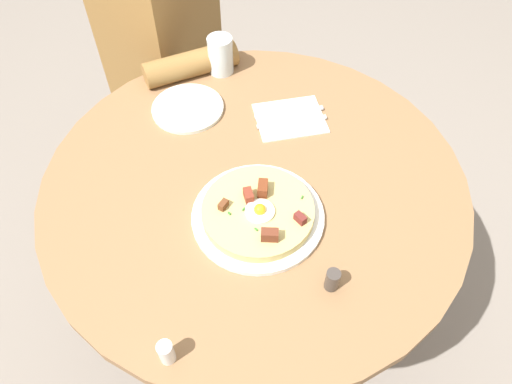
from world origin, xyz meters
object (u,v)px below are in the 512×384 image
bread_plate (188,108)px  salt_shaker (166,352)px  water_glass (220,55)px  pizza_plate (258,216)px  knife (288,112)px  breakfast_pizza (258,211)px  dining_table (254,220)px  pepper_shaker (332,280)px  person_seated (171,75)px  fork (292,122)px

bread_plate → salt_shaker: 0.65m
water_glass → bread_plate: bearing=-4.1°
pizza_plate → knife: 0.33m
pizza_plate → breakfast_pizza: size_ratio=1.19×
dining_table → breakfast_pizza: breakfast_pizza is taller
water_glass → pepper_shaker: 0.71m
pizza_plate → pepper_shaker: 0.22m
pizza_plate → breakfast_pizza: 0.02m
breakfast_pizza → knife: size_ratio=1.33×
person_seated → pepper_shaker: person_seated is taller
pizza_plate → salt_shaker: (0.34, -0.03, 0.02)m
breakfast_pizza → fork: size_ratio=1.33×
person_seated → bread_plate: 0.47m
dining_table → salt_shaker: size_ratio=17.88×
knife → salt_shaker: size_ratio=3.30×
breakfast_pizza → bread_plate: breakfast_pizza is taller
pizza_plate → breakfast_pizza: (0.00, 0.00, 0.02)m
pizza_plate → knife: size_ratio=1.58×
fork → person_seated: bearing=118.3°
bread_plate → salt_shaker: salt_shaker is taller
bread_plate → knife: 0.26m
knife → pepper_shaker: 0.49m
knife → pepper_shaker: size_ratio=3.60×
knife → water_glass: 0.26m
person_seated → water_glass: person_seated is taller
breakfast_pizza → bread_plate: 0.39m
fork → knife: same height
person_seated → fork: bearing=62.7°
person_seated → salt_shaker: person_seated is taller
fork → knife: 0.04m
person_seated → water_glass: size_ratio=10.88×
breakfast_pizza → water_glass: 0.51m
bread_plate → pepper_shaker: 0.60m
dining_table → fork: bearing=175.0°
bread_plate → pepper_shaker: pepper_shaker is taller
fork → pepper_shaker: (0.40, 0.22, 0.02)m
pepper_shaker → water_glass: bearing=-137.5°
bread_plate → water_glass: bearing=175.9°
fork → water_glass: size_ratio=1.73×
dining_table → person_seated: bearing=-133.1°
dining_table → breakfast_pizza: (0.10, 0.05, 0.19)m
salt_shaker → dining_table: bearing=-177.6°
knife → water_glass: bearing=123.5°
breakfast_pizza → fork: (-0.30, -0.03, -0.02)m
dining_table → breakfast_pizza: size_ratio=4.08×
dining_table → breakfast_pizza: 0.22m
knife → salt_shaker: (0.67, 0.02, 0.02)m
salt_shaker → knife: bearing=-178.2°
salt_shaker → fork: bearing=-180.0°
fork → pizza_plate: bearing=-118.4°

